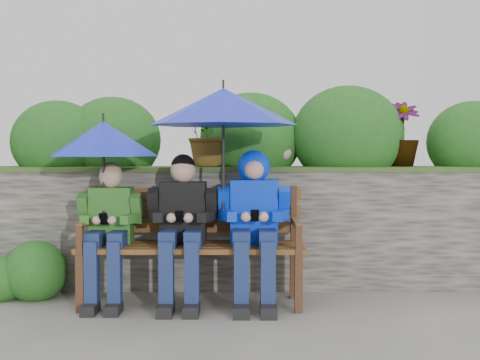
{
  "coord_description": "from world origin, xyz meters",
  "views": [
    {
      "loc": [
        0.02,
        -4.36,
        1.18
      ],
      "look_at": [
        0.0,
        0.1,
        0.95
      ],
      "focal_mm": 45.0,
      "sensor_mm": 36.0,
      "label": 1
    }
  ],
  "objects_px": {
    "park_bench": "(192,237)",
    "boy_left": "(109,225)",
    "boy_middle": "(182,222)",
    "umbrella_right": "(223,107)",
    "boy_right": "(254,214)",
    "umbrella_left": "(103,139)"
  },
  "relations": [
    {
      "from": "park_bench",
      "to": "boy_left",
      "type": "height_order",
      "value": "boy_left"
    },
    {
      "from": "park_bench",
      "to": "umbrella_right",
      "type": "xyz_separation_m",
      "value": [
        0.24,
        -0.09,
        0.99
      ]
    },
    {
      "from": "boy_left",
      "to": "boy_right",
      "type": "height_order",
      "value": "boy_right"
    },
    {
      "from": "umbrella_right",
      "to": "boy_left",
      "type": "bearing_deg",
      "value": 179.29
    },
    {
      "from": "boy_middle",
      "to": "umbrella_right",
      "type": "height_order",
      "value": "umbrella_right"
    },
    {
      "from": "umbrella_left",
      "to": "umbrella_right",
      "type": "height_order",
      "value": "umbrella_right"
    },
    {
      "from": "boy_right",
      "to": "umbrella_right",
      "type": "xyz_separation_m",
      "value": [
        -0.23,
        -0.01,
        0.8
      ]
    },
    {
      "from": "park_bench",
      "to": "boy_left",
      "type": "xyz_separation_m",
      "value": [
        -0.62,
        -0.07,
        0.1
      ]
    },
    {
      "from": "boy_left",
      "to": "umbrella_right",
      "type": "bearing_deg",
      "value": -0.71
    },
    {
      "from": "park_bench",
      "to": "boy_right",
      "type": "xyz_separation_m",
      "value": [
        0.47,
        -0.07,
        0.18
      ]
    },
    {
      "from": "umbrella_right",
      "to": "boy_middle",
      "type": "bearing_deg",
      "value": 179.19
    },
    {
      "from": "umbrella_left",
      "to": "umbrella_right",
      "type": "bearing_deg",
      "value": -1.68
    },
    {
      "from": "boy_right",
      "to": "umbrella_left",
      "type": "bearing_deg",
      "value": 179.4
    },
    {
      "from": "boy_left",
      "to": "boy_middle",
      "type": "distance_m",
      "value": 0.55
    },
    {
      "from": "park_bench",
      "to": "boy_right",
      "type": "height_order",
      "value": "boy_right"
    },
    {
      "from": "park_bench",
      "to": "boy_left",
      "type": "distance_m",
      "value": 0.64
    },
    {
      "from": "park_bench",
      "to": "umbrella_right",
      "type": "distance_m",
      "value": 1.02
    },
    {
      "from": "boy_right",
      "to": "umbrella_right",
      "type": "bearing_deg",
      "value": -176.36
    },
    {
      "from": "boy_middle",
      "to": "boy_right",
      "type": "distance_m",
      "value": 0.54
    },
    {
      "from": "boy_left",
      "to": "boy_right",
      "type": "distance_m",
      "value": 1.1
    },
    {
      "from": "boy_middle",
      "to": "boy_right",
      "type": "height_order",
      "value": "boy_right"
    },
    {
      "from": "umbrella_left",
      "to": "umbrella_right",
      "type": "relative_size",
      "value": 0.75
    }
  ]
}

